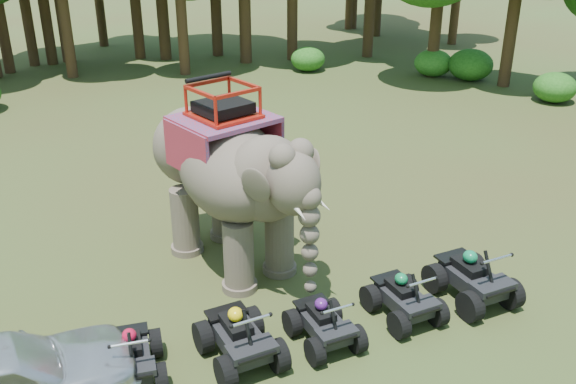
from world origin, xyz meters
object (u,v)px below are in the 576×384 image
atv_0 (131,351)px  atv_3 (404,293)px  atv_2 (324,318)px  atv_4 (474,272)px  atv_1 (239,331)px  elephant (229,177)px

atv_0 → atv_3: bearing=3.7°
atv_2 → atv_4: size_ratio=0.84×
atv_4 → atv_1: bearing=177.2°
elephant → atv_4: bearing=-56.8°
atv_2 → atv_4: 3.65m
elephant → atv_2: (0.84, -3.67, -1.65)m
elephant → atv_0: size_ratio=3.36×
elephant → atv_0: 4.71m
atv_1 → atv_3: atv_1 is taller
elephant → atv_3: (2.74, -3.46, -1.63)m
atv_1 → atv_4: (5.34, 0.20, 0.03)m
atv_1 → atv_4: atv_4 is taller
atv_2 → atv_4: atv_4 is taller
elephant → atv_0: (-2.84, -3.38, -1.64)m
atv_0 → elephant: bearing=54.5°
atv_3 → atv_4: size_ratio=0.87×
elephant → atv_1: bearing=-123.1°
atv_3 → atv_4: (1.74, 0.07, 0.09)m
atv_0 → atv_1: atv_1 is taller
atv_0 → atv_4: size_ratio=0.85×
atv_0 → atv_1: bearing=-1.9°
atv_1 → atv_4: size_ratio=0.96×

